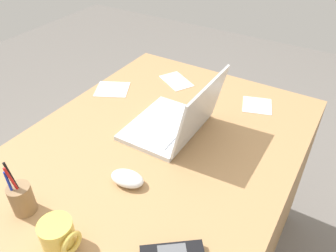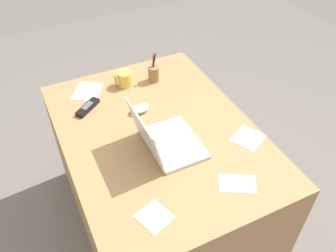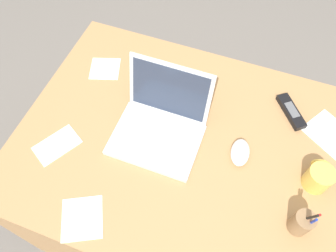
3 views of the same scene
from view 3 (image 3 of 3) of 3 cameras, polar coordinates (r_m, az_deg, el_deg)
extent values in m
plane|color=slate|center=(1.91, 2.37, -13.99)|extent=(6.00, 6.00, 0.00)
cube|color=#A87C4F|center=(1.55, 2.87, -9.84)|extent=(1.26, 0.92, 0.76)
cube|color=silver|center=(1.21, -2.10, -2.41)|extent=(0.31, 0.23, 0.02)
cube|color=silver|center=(1.21, -1.76, -1.36)|extent=(0.26, 0.12, 0.00)
cube|color=silver|center=(1.17, -3.41, -5.05)|extent=(0.09, 0.05, 0.00)
cube|color=silver|center=(1.18, 0.29, 6.16)|extent=(0.30, 0.06, 0.22)
cube|color=#283347|center=(1.18, 0.20, 6.01)|extent=(0.28, 0.05, 0.20)
ellipsoid|color=white|center=(1.20, 12.27, -4.44)|extent=(0.08, 0.11, 0.04)
cylinder|color=#E0BC4C|center=(1.21, 24.38, -8.15)|extent=(0.09, 0.09, 0.09)
torus|color=#E0BC4C|center=(1.23, 24.72, -6.08)|extent=(0.06, 0.01, 0.06)
cube|color=black|center=(1.35, 20.35, 2.34)|extent=(0.13, 0.15, 0.02)
cube|color=#595B60|center=(1.34, 20.51, 2.64)|extent=(0.07, 0.07, 0.00)
cylinder|color=olive|center=(1.13, 21.91, -15.16)|extent=(0.06, 0.06, 0.09)
cylinder|color=#1933B2|center=(1.10, 23.23, -15.03)|extent=(0.02, 0.03, 0.13)
cylinder|color=black|center=(1.08, 22.86, -14.35)|extent=(0.01, 0.04, 0.16)
cylinder|color=red|center=(1.09, 22.92, -14.35)|extent=(0.02, 0.03, 0.15)
cube|color=white|center=(1.14, -14.50, -15.09)|extent=(0.18, 0.18, 0.00)
cube|color=white|center=(1.27, -18.49, -3.10)|extent=(0.16, 0.19, 0.00)
cube|color=white|center=(1.37, 26.11, -1.28)|extent=(0.22, 0.21, 0.00)
cube|color=white|center=(1.44, -10.75, 9.64)|extent=(0.15, 0.15, 0.00)
camera|label=1|loc=(1.26, 54.21, 23.93)|focal=35.56mm
camera|label=2|loc=(1.68, -52.27, 50.72)|focal=37.39mm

